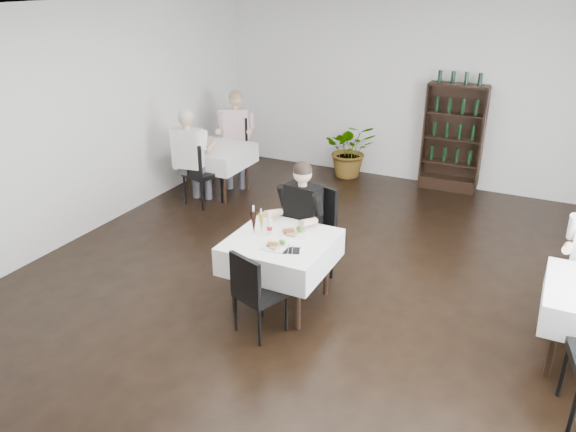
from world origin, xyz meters
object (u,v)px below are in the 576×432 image
object	(u,v)px
potted_tree	(350,150)
wine_shelf	(453,139)
main_table	(281,251)
diner_main	(299,215)

from	to	relation	value
potted_tree	wine_shelf	bearing A→B (deg)	3.91
main_table	potted_tree	xyz separation A→B (m)	(-0.77, 4.20, -0.14)
wine_shelf	diner_main	size ratio (longest dim) A/B	1.23
main_table	diner_main	size ratio (longest dim) A/B	0.72
main_table	potted_tree	bearing A→B (deg)	100.45
wine_shelf	diner_main	xyz separation A→B (m)	(-0.94, -3.79, -0.02)
wine_shelf	main_table	world-z (taller)	wine_shelf
wine_shelf	diner_main	bearing A→B (deg)	-103.98
main_table	diner_main	world-z (taller)	diner_main
main_table	potted_tree	distance (m)	4.27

